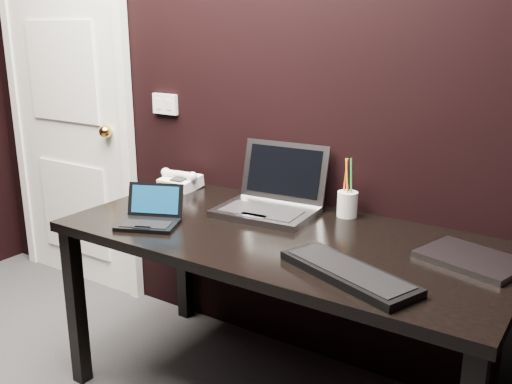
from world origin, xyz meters
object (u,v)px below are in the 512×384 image
Objects in this scene: door at (68,108)px; closed_laptop at (472,259)px; netbook at (150,217)px; mobile_phone at (146,196)px; ext_keyboard at (348,273)px; desk at (282,252)px; pen_cup at (347,203)px; desk_phone at (180,181)px; silver_laptop at (271,200)px.

door is 2.35m from closed_laptop.
netbook is 3.41× the size of mobile_phone.
netbook is at bearing 178.46° from ext_keyboard.
desk is 0.37m from pen_cup.
door is 25.17× the size of mobile_phone.
ext_keyboard is 0.44m from closed_laptop.
netbook is 0.52m from desk_phone.
desk is 4.62× the size of closed_laptop.
silver_laptop is 1.72× the size of pen_cup.
ext_keyboard is 1.37× the size of closed_laptop.
desk_phone is 0.85× the size of pen_cup.
mobile_phone is at bearing -21.70° from door.
silver_laptop reaches higher than mobile_phone.
netbook reaches higher than closed_laptop.
pen_cup is at bearing 3.92° from desk_phone.
closed_laptop is at bearing 48.67° from ext_keyboard.
pen_cup reaches higher than netbook.
door reaches higher than closed_laptop.
mobile_phone is (-1.37, -0.11, 0.02)m from closed_laptop.
desk is (1.65, -0.38, -0.38)m from door.
door reaches higher than silver_laptop.
desk is at bearing -170.56° from closed_laptop.
mobile_phone reaches higher than closed_laptop.
closed_laptop is 1.50× the size of pen_cup.
desk_phone is at bearing 160.27° from desk.
mobile_phone is at bearing -159.79° from silver_laptop.
netbook is (-0.49, -0.20, 0.11)m from desk.
pen_cup is at bearing 159.10° from closed_laptop.
door reaches higher than pen_cup.
silver_laptop is at bearing -156.79° from pen_cup.
ext_keyboard is at bearing -64.90° from pen_cup.
pen_cup is at bearing 40.49° from netbook.
ext_keyboard is at bearing -37.34° from silver_laptop.
ext_keyboard is at bearing -11.63° from mobile_phone.
desk_phone is (-1.10, 0.48, 0.02)m from ext_keyboard.
silver_laptop is 0.32m from pen_cup.
desk is at bearing -12.82° from door.
mobile_phone is at bearing -175.34° from closed_laptop.
desk is 8.11× the size of desk_phone.
closed_laptop is at bearing -5.68° from silver_laptop.
silver_laptop is 1.15× the size of closed_laptop.
door is 8.71× the size of pen_cup.
silver_laptop is at bearing 174.32° from closed_laptop.
ext_keyboard is (0.86, -0.02, -0.01)m from netbook.
closed_laptop is 1.38m from mobile_phone.
ext_keyboard is 1.10m from mobile_phone.
netbook is at bearing -62.46° from desk_phone.
silver_laptop is 0.85m from closed_laptop.
desk is 4.01× the size of silver_laptop.
silver_laptop reaches higher than pen_cup.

